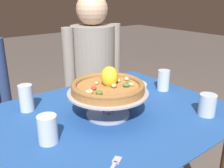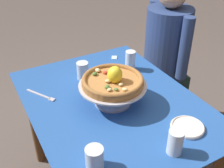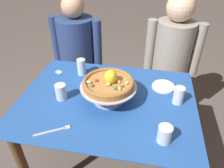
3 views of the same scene
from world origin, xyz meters
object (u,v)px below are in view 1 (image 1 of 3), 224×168
(water_glass_side_right, at_px, (163,82))
(water_glass_back_left, at_px, (26,100))
(side_plate, at_px, (133,84))
(water_glass_side_left, at_px, (48,131))
(diner_right, at_px, (94,81))
(water_glass_front_right, at_px, (207,106))
(pizza_stand, at_px, (108,100))
(pizza, at_px, (108,86))

(water_glass_side_right, distance_m, water_glass_back_left, 0.71)
(water_glass_back_left, height_order, side_plate, water_glass_back_left)
(water_glass_side_left, distance_m, diner_right, 1.07)
(water_glass_front_right, xyz_separation_m, diner_right, (0.08, 1.00, -0.17))
(water_glass_side_right, height_order, water_glass_side_left, water_glass_side_right)
(pizza_stand, xyz_separation_m, water_glass_side_left, (-0.30, -0.04, -0.03))
(side_plate, bearing_deg, pizza, -148.94)
(water_glass_side_right, xyz_separation_m, water_glass_front_right, (-0.09, -0.32, -0.01))
(water_glass_front_right, bearing_deg, water_glass_side_right, 74.86)
(pizza, relative_size, water_glass_side_left, 2.98)
(water_glass_side_right, distance_m, water_glass_front_right, 0.33)
(water_glass_front_right, bearing_deg, water_glass_back_left, 138.35)
(pizza_stand, bearing_deg, pizza, 5.72)
(water_glass_back_left, xyz_separation_m, water_glass_side_left, (-0.04, -0.30, -0.01))
(water_glass_back_left, relative_size, diner_right, 0.10)
(diner_right, bearing_deg, side_plate, -98.78)
(side_plate, bearing_deg, pizza_stand, -149.01)
(water_glass_front_right, height_order, diner_right, diner_right)
(pizza, relative_size, water_glass_front_right, 3.24)
(water_glass_front_right, distance_m, diner_right, 1.01)
(diner_right, bearing_deg, water_glass_back_left, -145.62)
(pizza, xyz_separation_m, water_glass_back_left, (-0.26, 0.27, -0.08))
(water_glass_back_left, xyz_separation_m, diner_right, (0.68, 0.47, -0.18))
(pizza, relative_size, diner_right, 0.25)
(pizza_stand, relative_size, pizza, 1.11)
(water_glass_side_left, xyz_separation_m, water_glass_front_right, (0.64, -0.23, -0.01))
(pizza, distance_m, side_plate, 0.42)
(diner_right, bearing_deg, water_glass_front_right, -94.85)
(pizza, height_order, water_glass_front_right, pizza)
(pizza_stand, distance_m, pizza, 0.06)
(water_glass_back_left, bearing_deg, pizza_stand, -45.90)
(water_glass_side_left, bearing_deg, side_plate, 20.87)
(pizza_stand, height_order, water_glass_front_right, pizza_stand)
(pizza_stand, relative_size, water_glass_side_right, 3.07)
(water_glass_back_left, height_order, water_glass_side_left, water_glass_back_left)
(pizza, bearing_deg, diner_right, 60.03)
(water_glass_side_left, bearing_deg, pizza, 7.30)
(side_plate, distance_m, diner_right, 0.55)
(pizza, height_order, side_plate, pizza)
(pizza, height_order, water_glass_back_left, pizza)
(pizza_stand, distance_m, water_glass_side_right, 0.43)
(water_glass_front_right, bearing_deg, pizza, 141.92)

